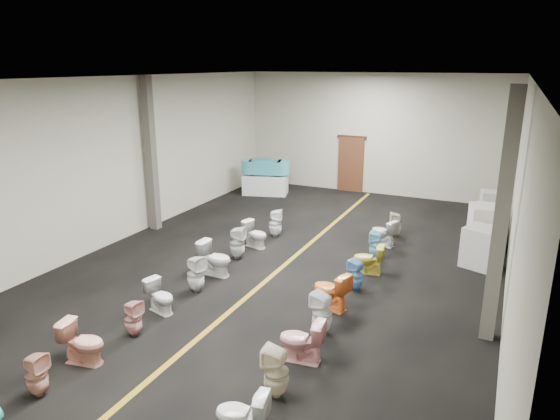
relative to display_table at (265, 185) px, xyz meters
The scene contains 35 objects.
floor 7.08m from the display_table, 59.57° to the right, with size 16.00×16.00×0.00m, color black.
ceiling 8.19m from the display_table, 59.57° to the right, with size 16.00×16.00×0.00m, color black.
wall_back 4.47m from the display_table, 27.93° to the left, with size 10.00×10.00×0.00m, color #BAB79F.
wall_left 6.54m from the display_table, 103.07° to the right, with size 16.00×16.00×0.00m, color #BAB79F.
wall_right 10.70m from the display_table, 35.40° to the right, with size 16.00×16.00×0.00m, color #BAB79F.
aisle_stripe 7.08m from the display_table, 59.57° to the right, with size 0.12×15.60×0.01m, color #997416.
back_door 3.41m from the display_table, 33.46° to the left, with size 1.00×0.10×2.10m, color #562D19.
door_frame 3.77m from the display_table, 33.60° to the left, with size 1.15×0.08×0.10m, color #331C11.
column_left 5.56m from the display_table, 102.88° to the right, with size 0.25×0.25×4.50m, color #59544C.
column_right 11.43m from the display_table, 42.37° to the right, with size 0.25×0.25×4.50m, color #59544C.
display_table is the anchor object (origin of this frame).
bathtub 0.70m from the display_table, 90.00° to the left, with size 1.81×0.99×0.55m.
appliance_crate_a 8.99m from the display_table, 27.32° to the right, with size 0.78×0.78×1.00m, color beige.
appliance_crate_b 8.43m from the display_table, 18.61° to the right, with size 0.85×0.85×1.17m, color silver.
appliance_crate_c 8.15m from the display_table, 11.53° to the right, with size 0.81×0.81×0.92m, color silver.
appliance_crate_d 7.99m from the display_table, ahead, with size 0.65×0.65×0.92m, color silver.
toilet_left_1 12.48m from the display_table, 79.27° to the right, with size 0.32×0.33×0.71m, color tan.
toilet_left_2 11.55m from the display_table, 78.56° to the right, with size 0.42×0.74×0.75m, color #EAA087.
toilet_left_3 10.58m from the display_table, 76.56° to the right, with size 0.32×0.32×0.70m, color #D39091.
toilet_left_4 9.63m from the display_table, 75.97° to the right, with size 0.38×0.66×0.68m, color silver.
toilet_left_5 8.61m from the display_table, 73.53° to the right, with size 0.37×0.38×0.83m, color silver.
toilet_left_6 7.68m from the display_table, 72.22° to the right, with size 0.46×0.81×0.82m, color silver.
toilet_left_7 6.61m from the display_table, 69.60° to the right, with size 0.38×0.39×0.85m, color silver.
toilet_left_8 5.74m from the display_table, 66.06° to the right, with size 0.40×0.71×0.72m, color white.
toilet_left_9 4.91m from the display_table, 60.06° to the right, with size 0.36×0.37×0.81m, color white.
toilet_right_1 13.00m from the display_table, 64.76° to the right, with size 0.41×0.72×0.73m, color white.
toilet_right_2 12.12m from the display_table, 62.63° to the right, with size 0.37×0.38×0.82m, color beige.
toilet_right_3 11.22m from the display_table, 60.31° to the right, with size 0.43×0.76×0.77m, color #F4ABAD.
toilet_right_4 10.38m from the display_table, 57.63° to the right, with size 0.37×0.38×0.82m, color silver.
toilet_right_5 9.44m from the display_table, 55.32° to the right, with size 0.45×0.79×0.80m, color orange.
toilet_right_6 8.74m from the display_table, 50.19° to the right, with size 0.32×0.33×0.71m, color #6598CD.
toilet_right_7 7.98m from the display_table, 45.55° to the right, with size 0.40×0.71×0.72m, color gold.
toilet_right_8 7.22m from the display_table, 40.34° to the right, with size 0.32×0.33×0.71m, color #81CDED.
toilet_right_9 6.56m from the display_table, 33.84° to the right, with size 0.42×0.73×0.75m, color silver.
toilet_right_10 6.24m from the display_table, 26.41° to the right, with size 0.32×0.33×0.71m, color beige.
Camera 1 is at (4.75, -10.45, 4.81)m, focal length 32.00 mm.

